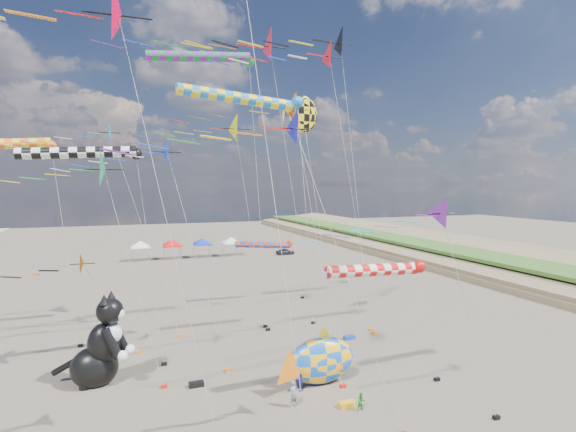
{
  "coord_description": "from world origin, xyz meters",
  "views": [
    {
      "loc": [
        -8.52,
        -16.17,
        12.39
      ],
      "look_at": [
        1.86,
        12.0,
        10.29
      ],
      "focal_mm": 28.0,
      "sensor_mm": 36.0,
      "label": 1
    }
  ],
  "objects_px": {
    "child_green": "(361,402)",
    "child_blue": "(301,382)",
    "parked_car": "(285,252)",
    "cat_inflatable": "(99,338)",
    "fish_inflatable": "(321,360)",
    "person_adult": "(294,394)"
  },
  "relations": [
    {
      "from": "child_green",
      "to": "child_blue",
      "type": "distance_m",
      "value": 4.03
    },
    {
      "from": "child_green",
      "to": "parked_car",
      "type": "distance_m",
      "value": 55.23
    },
    {
      "from": "cat_inflatable",
      "to": "child_green",
      "type": "xyz_separation_m",
      "value": [
        13.61,
        -8.63,
        -2.42
      ]
    },
    {
      "from": "child_blue",
      "to": "fish_inflatable",
      "type": "bearing_deg",
      "value": -16.38
    },
    {
      "from": "cat_inflatable",
      "to": "parked_car",
      "type": "xyz_separation_m",
      "value": [
        28.39,
        44.59,
        -2.36
      ]
    },
    {
      "from": "parked_car",
      "to": "cat_inflatable",
      "type": "bearing_deg",
      "value": 142.5
    },
    {
      "from": "fish_inflatable",
      "to": "child_green",
      "type": "bearing_deg",
      "value": -79.61
    },
    {
      "from": "person_adult",
      "to": "child_blue",
      "type": "xyz_separation_m",
      "value": [
        1.08,
        1.68,
        -0.21
      ]
    },
    {
      "from": "person_adult",
      "to": "child_green",
      "type": "height_order",
      "value": "person_adult"
    },
    {
      "from": "fish_inflatable",
      "to": "person_adult",
      "type": "distance_m",
      "value": 3.51
    },
    {
      "from": "fish_inflatable",
      "to": "cat_inflatable",
      "type": "bearing_deg",
      "value": 159.75
    },
    {
      "from": "fish_inflatable",
      "to": "child_blue",
      "type": "relative_size",
      "value": 5.44
    },
    {
      "from": "person_adult",
      "to": "parked_car",
      "type": "xyz_separation_m",
      "value": [
        18.12,
        51.56,
        -0.2
      ]
    },
    {
      "from": "child_blue",
      "to": "child_green",
      "type": "bearing_deg",
      "value": -91.24
    },
    {
      "from": "fish_inflatable",
      "to": "child_green",
      "type": "xyz_separation_m",
      "value": [
        0.71,
        -3.87,
        -0.99
      ]
    },
    {
      "from": "fish_inflatable",
      "to": "person_adult",
      "type": "height_order",
      "value": "fish_inflatable"
    },
    {
      "from": "cat_inflatable",
      "to": "person_adult",
      "type": "distance_m",
      "value": 12.6
    },
    {
      "from": "cat_inflatable",
      "to": "child_green",
      "type": "relative_size",
      "value": 5.84
    },
    {
      "from": "person_adult",
      "to": "child_green",
      "type": "bearing_deg",
      "value": -45.91
    },
    {
      "from": "cat_inflatable",
      "to": "fish_inflatable",
      "type": "bearing_deg",
      "value": 3.0
    },
    {
      "from": "cat_inflatable",
      "to": "fish_inflatable",
      "type": "distance_m",
      "value": 13.82
    },
    {
      "from": "parked_car",
      "to": "child_green",
      "type": "bearing_deg",
      "value": 159.46
    }
  ]
}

